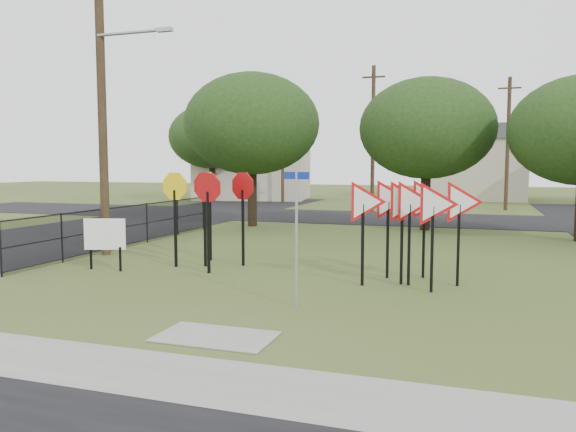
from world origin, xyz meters
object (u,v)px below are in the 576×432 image
Objects in this scene: yield_sign_cluster at (411,207)px; info_board at (105,236)px; street_name_sign at (296,230)px; stop_sign_cluster at (208,197)px.

info_board is (-8.26, -0.88, -0.95)m from yield_sign_cluster.
street_name_sign is 5.30m from stop_sign_cluster.
street_name_sign is 1.02× the size of stop_sign_cluster.
stop_sign_cluster is (-3.83, 3.64, 0.40)m from street_name_sign.
street_name_sign is at bearing -43.57° from stop_sign_cluster.
info_board is at bearing -148.71° from stop_sign_cluster.
stop_sign_cluster is 1.89× the size of info_board.
stop_sign_cluster is 3.05m from info_board.
street_name_sign is at bearing -123.11° from yield_sign_cluster.
stop_sign_cluster is 0.84× the size of yield_sign_cluster.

